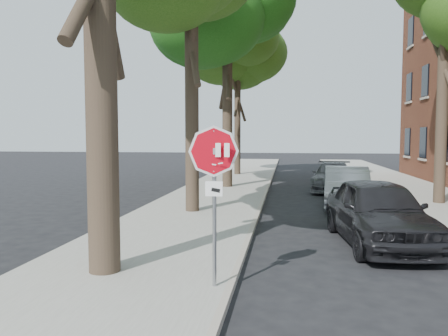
# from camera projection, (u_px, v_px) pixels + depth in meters

# --- Properties ---
(ground) EXTENTS (120.00, 120.00, 0.00)m
(ground) POSITION_uv_depth(u_px,v_px,m) (257.00, 295.00, 7.03)
(ground) COLOR black
(ground) RESTS_ON ground
(sidewalk_left) EXTENTS (4.00, 55.00, 0.12)m
(sidewalk_left) POSITION_uv_depth(u_px,v_px,m) (219.00, 193.00, 19.22)
(sidewalk_left) COLOR gray
(sidewalk_left) RESTS_ON ground
(sidewalk_right) EXTENTS (4.00, 55.00, 0.12)m
(sidewalk_right) POSITION_uv_depth(u_px,v_px,m) (422.00, 197.00, 18.01)
(sidewalk_right) COLOR gray
(sidewalk_right) RESTS_ON ground
(curb_left) EXTENTS (0.12, 55.00, 0.13)m
(curb_left) POSITION_uv_depth(u_px,v_px,m) (266.00, 194.00, 18.93)
(curb_left) COLOR #9E9384
(curb_left) RESTS_ON ground
(curb_right) EXTENTS (0.12, 55.00, 0.13)m
(curb_right) POSITION_uv_depth(u_px,v_px,m) (371.00, 196.00, 18.30)
(curb_right) COLOR #9E9384
(curb_right) RESTS_ON ground
(stop_sign) EXTENTS (0.76, 0.34, 2.61)m
(stop_sign) POSITION_uv_depth(u_px,v_px,m) (214.00, 174.00, 6.96)
(stop_sign) COLOR gray
(stop_sign) RESTS_ON sidewalk_left
(tree_mid_b) EXTENTS (5.88, 5.46, 10.36)m
(tree_mid_b) POSITION_uv_depth(u_px,v_px,m) (227.00, 21.00, 20.73)
(tree_mid_b) COLOR black
(tree_mid_b) RESTS_ON sidewalk_left
(tree_far) EXTENTS (5.29, 4.91, 9.33)m
(tree_far) POSITION_uv_depth(u_px,v_px,m) (237.00, 63.00, 27.72)
(tree_far) COLOR black
(tree_far) RESTS_ON sidewalk_left
(tree_right) EXTENTS (5.29, 4.91, 9.33)m
(tree_right) POSITION_uv_depth(u_px,v_px,m) (444.00, 6.00, 15.63)
(tree_right) COLOR black
(tree_right) RESTS_ON sidewalk_right
(car_a) EXTENTS (2.30, 4.75, 1.56)m
(car_a) POSITION_uv_depth(u_px,v_px,m) (378.00, 212.00, 10.29)
(car_a) COLOR black
(car_a) RESTS_ON ground
(car_b) EXTENTS (1.93, 4.49, 1.44)m
(car_b) POSITION_uv_depth(u_px,v_px,m) (347.00, 187.00, 15.73)
(car_b) COLOR #AEB0B7
(car_b) RESTS_ON ground
(car_c) EXTENTS (2.42, 4.76, 1.32)m
(car_c) POSITION_uv_depth(u_px,v_px,m) (333.00, 177.00, 20.43)
(car_c) COLOR #48494D
(car_c) RESTS_ON ground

